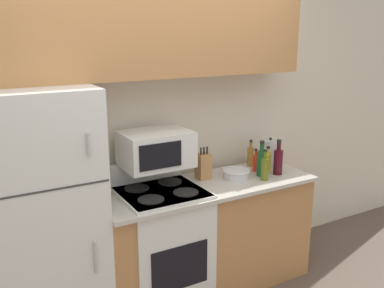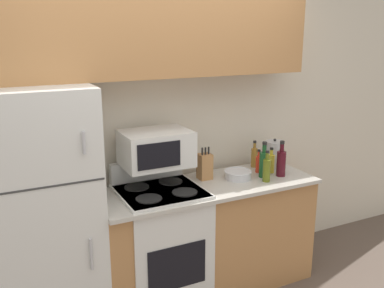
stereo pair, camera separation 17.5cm
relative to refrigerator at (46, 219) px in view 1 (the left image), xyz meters
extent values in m
cube|color=beige|center=(0.88, 0.36, 0.40)|extent=(8.00, 0.05, 2.55)
cube|color=#B27A47|center=(1.23, -0.03, -0.44)|extent=(1.77, 0.59, 0.89)
cube|color=#BCB7AD|center=(1.23, -0.05, 0.02)|extent=(1.77, 0.63, 0.03)
cube|color=silver|center=(0.00, 0.00, 0.00)|extent=(0.69, 0.64, 1.76)
cube|color=#383838|center=(0.00, -0.32, 0.32)|extent=(0.67, 0.01, 0.01)
cylinder|color=#B7B7BC|center=(0.22, -0.34, 0.56)|extent=(0.02, 0.02, 0.14)
cylinder|color=#B7B7BC|center=(0.22, -0.34, -0.18)|extent=(0.02, 0.02, 0.22)
cube|color=#B27A47|center=(0.88, 0.15, 1.17)|extent=(2.46, 0.36, 0.59)
cube|color=silver|center=(0.82, -0.04, -0.41)|extent=(0.62, 0.59, 0.94)
cube|color=black|center=(0.82, -0.34, -0.43)|extent=(0.45, 0.01, 0.34)
cube|color=#2D2D2D|center=(0.82, -0.04, 0.05)|extent=(0.60, 0.56, 0.01)
cube|color=silver|center=(0.82, 0.23, 0.14)|extent=(0.60, 0.06, 0.16)
cylinder|color=black|center=(0.68, -0.17, 0.06)|extent=(0.19, 0.19, 0.01)
cylinder|color=black|center=(0.96, -0.17, 0.06)|extent=(0.19, 0.19, 0.01)
cylinder|color=black|center=(0.68, 0.08, 0.06)|extent=(0.19, 0.19, 0.01)
cylinder|color=black|center=(0.96, 0.08, 0.06)|extent=(0.19, 0.19, 0.01)
cube|color=silver|center=(0.84, 0.06, 0.36)|extent=(0.51, 0.37, 0.27)
cube|color=black|center=(0.79, -0.13, 0.36)|extent=(0.33, 0.01, 0.19)
cube|color=#B27A47|center=(1.27, 0.09, 0.14)|extent=(0.10, 0.10, 0.21)
cylinder|color=black|center=(1.24, 0.08, 0.28)|extent=(0.01, 0.01, 0.06)
cylinder|color=black|center=(1.27, 0.08, 0.28)|extent=(0.01, 0.01, 0.06)
cylinder|color=black|center=(1.30, 0.08, 0.28)|extent=(0.01, 0.01, 0.06)
cylinder|color=silver|center=(1.52, -0.03, 0.07)|extent=(0.22, 0.22, 0.06)
torus|color=silver|center=(1.52, -0.03, 0.10)|extent=(0.23, 0.23, 0.01)
cylinder|color=red|center=(1.76, 0.03, 0.11)|extent=(0.05, 0.05, 0.14)
cylinder|color=red|center=(1.76, 0.03, 0.20)|extent=(0.02, 0.02, 0.04)
cylinder|color=black|center=(1.76, 0.03, 0.23)|extent=(0.02, 0.03, 0.02)
cylinder|color=olive|center=(1.81, 0.17, 0.12)|extent=(0.06, 0.06, 0.17)
cylinder|color=olive|center=(1.81, 0.17, 0.23)|extent=(0.03, 0.03, 0.05)
cylinder|color=black|center=(1.81, 0.17, 0.27)|extent=(0.03, 0.03, 0.02)
cylinder|color=gold|center=(1.85, -0.03, 0.12)|extent=(0.06, 0.06, 0.15)
cylinder|color=gold|center=(1.85, -0.03, 0.22)|extent=(0.03, 0.03, 0.05)
cylinder|color=black|center=(1.85, -0.03, 0.25)|extent=(0.03, 0.03, 0.02)
cylinder|color=#194C23|center=(1.73, -0.09, 0.14)|extent=(0.08, 0.08, 0.21)
cylinder|color=#194C23|center=(1.73, -0.09, 0.28)|extent=(0.03, 0.03, 0.07)
cylinder|color=black|center=(1.73, -0.09, 0.33)|extent=(0.04, 0.04, 0.02)
cylinder|color=#5B6619|center=(1.68, -0.19, 0.13)|extent=(0.06, 0.06, 0.18)
cylinder|color=#5B6619|center=(1.68, -0.19, 0.25)|extent=(0.03, 0.03, 0.06)
cylinder|color=black|center=(1.68, -0.19, 0.29)|extent=(0.03, 0.03, 0.02)
cylinder|color=#470F19|center=(1.87, -0.13, 0.14)|extent=(0.08, 0.08, 0.21)
cylinder|color=#470F19|center=(1.87, -0.13, 0.28)|extent=(0.03, 0.03, 0.07)
cylinder|color=black|center=(1.87, -0.13, 0.33)|extent=(0.04, 0.04, 0.02)
cylinder|color=#B7B7BC|center=(1.96, 0.08, 0.16)|extent=(0.17, 0.17, 0.24)
sphere|color=black|center=(1.96, 0.08, 0.29)|extent=(0.02, 0.02, 0.02)
camera|label=1|loc=(-0.45, -2.75, 1.21)|focal=40.00mm
camera|label=2|loc=(-0.30, -2.83, 1.21)|focal=40.00mm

